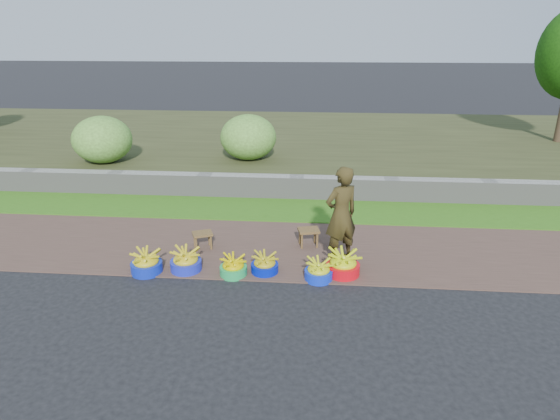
# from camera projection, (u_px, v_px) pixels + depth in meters

# --- Properties ---
(ground_plane) EXTENTS (120.00, 120.00, 0.00)m
(ground_plane) POSITION_uv_depth(u_px,v_px,m) (284.00, 283.00, 7.47)
(ground_plane) COLOR black
(ground_plane) RESTS_ON ground
(dirt_shoulder) EXTENTS (80.00, 2.50, 0.02)m
(dirt_shoulder) POSITION_uv_depth(u_px,v_px,m) (289.00, 249.00, 8.63)
(dirt_shoulder) COLOR #4B362D
(dirt_shoulder) RESTS_ON ground
(grass_verge) EXTENTS (80.00, 1.50, 0.04)m
(grass_verge) POSITION_uv_depth(u_px,v_px,m) (295.00, 210.00, 10.49)
(grass_verge) COLOR #356E17
(grass_verge) RESTS_ON ground
(retaining_wall) EXTENTS (80.00, 0.35, 0.55)m
(retaining_wall) POSITION_uv_depth(u_px,v_px,m) (297.00, 187.00, 11.19)
(retaining_wall) COLOR gray
(retaining_wall) RESTS_ON ground
(earth_bank) EXTENTS (80.00, 10.00, 0.50)m
(earth_bank) POSITION_uv_depth(u_px,v_px,m) (304.00, 143.00, 15.77)
(earth_bank) COLOR #383D1E
(earth_bank) RESTS_ON ground
(vegetation) EXTENTS (36.04, 7.95, 4.61)m
(vegetation) POSITION_uv_depth(u_px,v_px,m) (365.00, 72.00, 13.37)
(vegetation) COLOR #3B2C1D
(vegetation) RESTS_ON earth_bank
(basin_a) EXTENTS (0.52, 0.52, 0.39)m
(basin_a) POSITION_uv_depth(u_px,v_px,m) (146.00, 263.00, 7.74)
(basin_a) COLOR #0E25AE
(basin_a) RESTS_ON ground
(basin_b) EXTENTS (0.52, 0.52, 0.39)m
(basin_b) POSITION_uv_depth(u_px,v_px,m) (186.00, 261.00, 7.80)
(basin_b) COLOR #1A26BD
(basin_b) RESTS_ON ground
(basin_c) EXTENTS (0.45, 0.45, 0.33)m
(basin_c) POSITION_uv_depth(u_px,v_px,m) (233.00, 267.00, 7.66)
(basin_c) COLOR green
(basin_c) RESTS_ON ground
(basin_d) EXTENTS (0.45, 0.45, 0.34)m
(basin_d) POSITION_uv_depth(u_px,v_px,m) (265.00, 264.00, 7.74)
(basin_d) COLOR #0315B0
(basin_d) RESTS_ON ground
(basin_e) EXTENTS (0.46, 0.46, 0.34)m
(basin_e) POSITION_uv_depth(u_px,v_px,m) (319.00, 271.00, 7.52)
(basin_e) COLOR #0E2CCE
(basin_e) RESTS_ON ground
(basin_f) EXTENTS (0.55, 0.55, 0.41)m
(basin_f) POSITION_uv_depth(u_px,v_px,m) (343.00, 265.00, 7.66)
(basin_f) COLOR red
(basin_f) RESTS_ON ground
(stool_left) EXTENTS (0.43, 0.38, 0.31)m
(stool_left) POSITION_uv_depth(u_px,v_px,m) (202.00, 236.00, 8.55)
(stool_left) COLOR brown
(stool_left) RESTS_ON dirt_shoulder
(stool_right) EXTENTS (0.43, 0.36, 0.33)m
(stool_right) POSITION_uv_depth(u_px,v_px,m) (309.00, 233.00, 8.64)
(stool_right) COLOR brown
(stool_right) RESTS_ON dirt_shoulder
(vendor_woman) EXTENTS (0.74, 0.66, 1.69)m
(vendor_woman) POSITION_uv_depth(u_px,v_px,m) (341.00, 215.00, 7.90)
(vendor_woman) COLOR black
(vendor_woman) RESTS_ON dirt_shoulder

